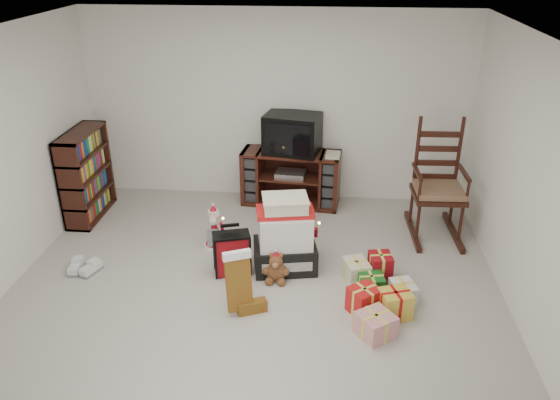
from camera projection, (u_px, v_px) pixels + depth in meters
The scene contains 13 objects.
room at pixel (249, 185), 4.86m from camera, with size 5.01×5.01×2.51m.
tv_stand at pixel (291, 178), 7.24m from camera, with size 1.32×0.58×0.73m.
bookshelf at pixel (86, 176), 6.84m from camera, with size 0.31×0.92×1.13m.
rocking_chair at pixel (437, 194), 6.47m from camera, with size 0.62×0.98×1.45m.
gift_pile at pixel (285, 238), 5.79m from camera, with size 0.73×0.59×0.82m.
red_suitcase at pixel (232, 254), 5.74m from camera, with size 0.40×0.28×0.55m.
stocking at pixel (239, 283), 5.10m from camera, with size 0.31×0.13×0.66m, color #0C741D, non-canonical shape.
teddy_bear at pixel (276, 269), 5.66m from camera, with size 0.22×0.19×0.32m.
santa_figurine at pixel (306, 236), 6.11m from camera, with size 0.28×0.27×0.58m.
mrs_claus_figurine at pixel (214, 230), 6.27m from camera, with size 0.26×0.25×0.54m.
sneaker_pair at pixel (84, 268), 5.84m from camera, with size 0.33×0.29×0.09m.
gift_cluster at pixel (380, 290), 5.34m from camera, with size 0.75×1.10×0.26m.
crt_television at pixel (292, 134), 6.97m from camera, with size 0.77×0.62×0.50m.
Camera 1 is at (0.69, -4.40, 3.23)m, focal length 35.00 mm.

